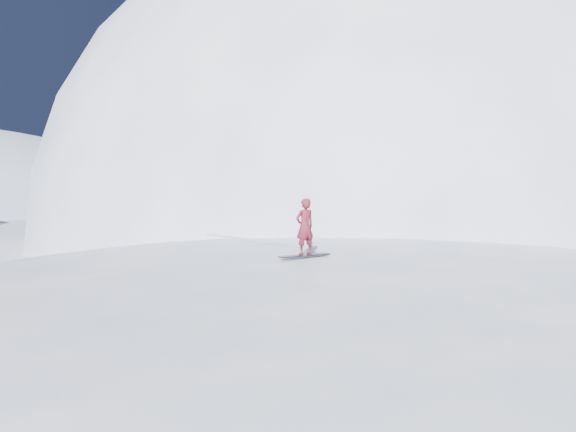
# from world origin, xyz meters

# --- Properties ---
(ground) EXTENTS (400.00, 400.00, 0.00)m
(ground) POSITION_xyz_m (0.00, 0.00, 0.00)
(ground) COLOR white
(ground) RESTS_ON ground
(near_ridge) EXTENTS (36.00, 28.00, 4.80)m
(near_ridge) POSITION_xyz_m (1.00, 3.00, 0.00)
(near_ridge) COLOR white
(near_ridge) RESTS_ON ground
(summit_peak) EXTENTS (60.00, 56.00, 56.00)m
(summit_peak) POSITION_xyz_m (22.00, 26.00, 0.00)
(summit_peak) COLOR white
(summit_peak) RESTS_ON ground
(peak_shoulder) EXTENTS (28.00, 24.00, 18.00)m
(peak_shoulder) POSITION_xyz_m (10.00, 20.00, 0.00)
(peak_shoulder) COLOR white
(peak_shoulder) RESTS_ON ground
(wind_bumps) EXTENTS (16.00, 14.40, 1.00)m
(wind_bumps) POSITION_xyz_m (-0.56, 2.12, 0.00)
(wind_bumps) COLOR white
(wind_bumps) RESTS_ON ground
(snowboard) EXTENTS (1.66, 0.41, 0.03)m
(snowboard) POSITION_xyz_m (-1.45, 0.50, 2.41)
(snowboard) COLOR black
(snowboard) RESTS_ON near_ridge
(snowboarder) EXTENTS (0.62, 0.43, 1.62)m
(snowboarder) POSITION_xyz_m (-1.45, 0.50, 3.24)
(snowboarder) COLOR maroon
(snowboarder) RESTS_ON snowboard
(board_tracks) EXTENTS (1.61, 5.91, 0.04)m
(board_tracks) POSITION_xyz_m (-0.88, 5.35, 2.42)
(board_tracks) COLOR silver
(board_tracks) RESTS_ON ground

